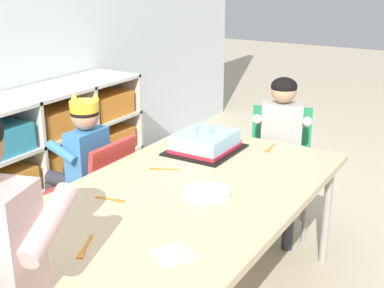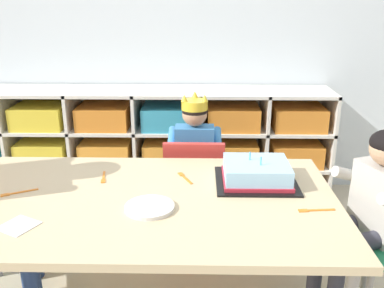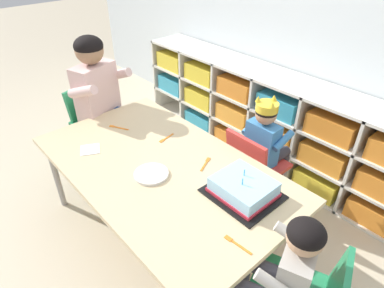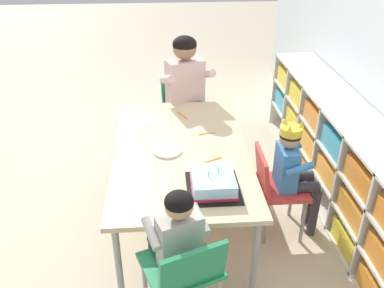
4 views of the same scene
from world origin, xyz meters
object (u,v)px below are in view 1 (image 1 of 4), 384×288
classroom_chair_blue (99,186)px  birthday_cake_on_tray (205,143)px  paper_plate_stack (207,192)px  fork_near_cake_tray (85,248)px  fork_near_child_seat (270,148)px  guest_at_table_side (281,137)px  fork_beside_plate_stack (162,169)px  activity_table (183,200)px  classroom_chair_guest_side (280,154)px  child_with_crown (81,155)px  fork_scattered_mid_table (112,200)px

classroom_chair_blue → birthday_cake_on_tray: bearing=121.8°
paper_plate_stack → fork_near_cake_tray: 0.57m
fork_near_child_seat → fork_near_cake_tray: same height
guest_at_table_side → fork_beside_plate_stack: (-0.70, 0.27, 0.01)m
classroom_chair_blue → birthday_cake_on_tray: birthday_cake_on_tray is taller
classroom_chair_blue → birthday_cake_on_tray: (0.27, -0.44, 0.22)m
activity_table → classroom_chair_guest_side: size_ratio=2.30×
classroom_chair_guest_side → guest_at_table_side: bearing=-90.0°
child_with_crown → paper_plate_stack: bearing=79.3°
classroom_chair_guest_side → fork_scattered_mid_table: bearing=-121.5°
fork_near_child_seat → fork_beside_plate_stack: bearing=143.9°
activity_table → paper_plate_stack: (0.03, -0.09, 0.04)m
guest_at_table_side → classroom_chair_guest_side: bearing=90.0°
activity_table → birthday_cake_on_tray: 0.50m
fork_scattered_mid_table → fork_near_child_seat: same height
paper_plate_stack → birthday_cake_on_tray: bearing=30.6°
paper_plate_stack → fork_near_cake_tray: bearing=167.3°
birthday_cake_on_tray → fork_near_child_seat: size_ratio=2.46×
classroom_chair_blue → child_with_crown: bearing=-90.0°
classroom_chair_blue → child_with_crown: size_ratio=0.74×
birthday_cake_on_tray → fork_scattered_mid_table: size_ratio=2.77×
activity_table → fork_near_cake_tray: (-0.52, 0.03, 0.04)m
child_with_crown → birthday_cake_on_tray: bearing=116.6°
activity_table → fork_scattered_mid_table: bearing=136.7°
classroom_chair_guest_side → fork_near_child_seat: 0.34m
birthday_cake_on_tray → fork_scattered_mid_table: birthday_cake_on_tray is taller
classroom_chair_blue → guest_at_table_side: size_ratio=0.72×
child_with_crown → fork_scattered_mid_table: child_with_crown is taller
paper_plate_stack → fork_beside_plate_stack: size_ratio=1.50×
birthday_cake_on_tray → paper_plate_stack: (-0.43, -0.25, -0.03)m
classroom_chair_guest_side → fork_beside_plate_stack: classroom_chair_guest_side is taller
classroom_chair_guest_side → fork_scattered_mid_table: size_ratio=5.40×
classroom_chair_guest_side → fork_near_child_seat: classroom_chair_guest_side is taller
child_with_crown → paper_plate_stack: 0.82m
activity_table → fork_beside_plate_stack: 0.26m
child_with_crown → classroom_chair_guest_side: child_with_crown is taller
paper_plate_stack → classroom_chair_guest_side: bearing=3.8°
guest_at_table_side → fork_near_child_seat: 0.21m
fork_scattered_mid_table → fork_near_cake_tray: bearing=106.3°
child_with_crown → classroom_chair_guest_side: size_ratio=1.25×
fork_near_child_seat → child_with_crown: bearing=114.1°
activity_table → fork_scattered_mid_table: 0.28m
classroom_chair_blue → birthday_cake_on_tray: size_ratio=1.81×
classroom_chair_blue → child_with_crown: child_with_crown is taller
fork_scattered_mid_table → fork_near_cake_tray: size_ratio=0.91×
child_with_crown → fork_near_cake_tray: bearing=44.1°
fork_scattered_mid_table → fork_beside_plate_stack: 0.36m
guest_at_table_side → paper_plate_stack: guest_at_table_side is taller
classroom_chair_blue → activity_table: bearing=73.0°
activity_table → child_with_crown: size_ratio=1.83×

